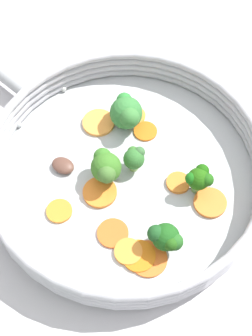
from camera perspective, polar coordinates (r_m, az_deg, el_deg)
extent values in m
plane|color=#B9B6BA|center=(0.65, 0.00, -1.39)|extent=(4.00, 4.00, 0.00)
cylinder|color=#B2B5B7|center=(0.65, 0.00, -1.04)|extent=(0.36, 0.36, 0.02)
torus|color=#B1B0B7|center=(0.63, 0.00, -0.41)|extent=(0.37, 0.37, 0.01)
torus|color=#B1B0B7|center=(0.62, 0.00, 0.14)|extent=(0.37, 0.37, 0.01)
torus|color=#B1B0B7|center=(0.61, 0.00, 0.72)|extent=(0.37, 0.37, 0.01)
torus|color=#B1B0B7|center=(0.60, 0.00, 1.31)|extent=(0.37, 0.37, 0.01)
sphere|color=#B6B9B5|center=(0.72, -7.63, 9.52)|extent=(0.01, 0.01, 0.01)
sphere|color=#AEB2B3|center=(0.69, -12.93, 5.15)|extent=(0.01, 0.01, 0.01)
cylinder|color=orange|center=(0.68, 2.38, 4.50)|extent=(0.04, 0.04, 0.00)
cylinder|color=orange|center=(0.69, 1.01, 6.39)|extent=(0.05, 0.05, 0.00)
cylinder|color=orange|center=(0.62, 10.21, -4.18)|extent=(0.06, 0.06, 0.01)
cylinder|color=orange|center=(0.59, 1.56, -10.68)|extent=(0.05, 0.05, 0.00)
cylinder|color=orange|center=(0.60, -1.62, -7.95)|extent=(0.06, 0.06, 0.00)
cylinder|color=orange|center=(0.62, -8.14, -5.21)|extent=(0.05, 0.05, 0.00)
cylinder|color=orange|center=(0.59, 2.74, -10.99)|extent=(0.07, 0.07, 0.00)
cylinder|color=#F8953E|center=(0.68, -3.38, 5.55)|extent=(0.07, 0.07, 0.01)
cylinder|color=orange|center=(0.63, 6.37, -1.80)|extent=(0.05, 0.05, 0.01)
cylinder|color=orange|center=(0.59, 0.27, -10.17)|extent=(0.05, 0.05, 0.01)
cylinder|color=orange|center=(0.62, -3.49, -2.68)|extent=(0.06, 0.06, 0.01)
cylinder|color=#8BB25C|center=(0.64, 1.05, 0.28)|extent=(0.01, 0.01, 0.02)
sphere|color=#2E682B|center=(0.62, 1.07, 1.02)|extent=(0.03, 0.03, 0.03)
sphere|color=#326927|center=(0.62, 0.86, 1.97)|extent=(0.02, 0.02, 0.02)
sphere|color=#366133|center=(0.62, 1.87, 1.74)|extent=(0.02, 0.02, 0.02)
cylinder|color=#7E9C51|center=(0.59, 4.74, -9.00)|extent=(0.01, 0.01, 0.01)
sphere|color=#1A5118|center=(0.57, 4.86, -8.39)|extent=(0.03, 0.03, 0.03)
sphere|color=#235B1F|center=(0.57, 5.92, -8.92)|extent=(0.02, 0.02, 0.02)
sphere|color=#1B4C1F|center=(0.57, 3.68, -7.99)|extent=(0.02, 0.02, 0.02)
sphere|color=#1F5113|center=(0.56, 5.49, -9.17)|extent=(0.02, 0.02, 0.02)
cylinder|color=#77A459|center=(0.62, 8.60, -2.18)|extent=(0.01, 0.01, 0.02)
sphere|color=#21590F|center=(0.61, 8.83, -1.33)|extent=(0.03, 0.03, 0.03)
sphere|color=#1E5712|center=(0.60, 9.83, -1.42)|extent=(0.02, 0.02, 0.02)
sphere|color=#19530C|center=(0.61, 9.26, -0.37)|extent=(0.02, 0.02, 0.02)
sphere|color=#175F14|center=(0.60, 7.94, -1.27)|extent=(0.02, 0.02, 0.02)
cylinder|color=#638B4A|center=(0.68, 0.02, 5.74)|extent=(0.01, 0.01, 0.01)
sphere|color=#337534|center=(0.66, 0.02, 6.74)|extent=(0.05, 0.05, 0.05)
sphere|color=#2C7D33|center=(0.67, -0.22, 8.24)|extent=(0.02, 0.02, 0.02)
sphere|color=#387634|center=(0.65, 0.44, 6.16)|extent=(0.03, 0.03, 0.03)
cylinder|color=#659453|center=(0.63, -2.37, -0.85)|extent=(0.01, 0.01, 0.02)
sphere|color=#376F22|center=(0.61, -2.44, 0.06)|extent=(0.04, 0.04, 0.04)
sphere|color=#356F23|center=(0.61, -2.88, 1.35)|extent=(0.02, 0.02, 0.02)
sphere|color=#3F6A2B|center=(0.60, -2.43, -0.74)|extent=(0.02, 0.02, 0.02)
ellipsoid|color=brown|center=(0.64, -7.69, 0.30)|extent=(0.03, 0.04, 0.01)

